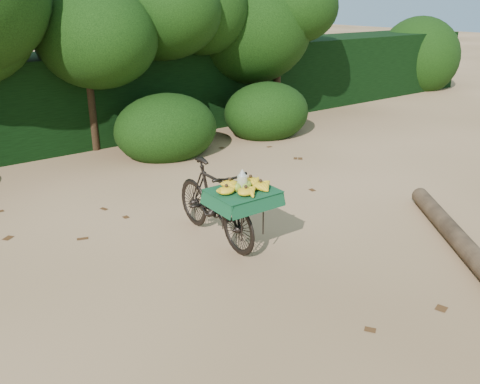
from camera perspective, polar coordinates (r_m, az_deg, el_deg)
ground at (r=5.91m, az=-0.36°, el=-8.03°), size 80.00×80.00×0.00m
vendor_bicycle at (r=6.27m, az=-2.78°, el=-1.06°), size 0.74×1.75×1.01m
fallen_log at (r=6.66m, az=23.69°, el=-5.34°), size 2.12×2.67×0.23m
hedge_backdrop at (r=11.07m, az=-20.45°, el=9.52°), size 26.00×1.80×1.80m
tree_row at (r=9.99m, az=-23.48°, el=14.41°), size 14.50×2.00×4.00m
bush_clumps at (r=9.49m, az=-13.57°, el=5.70°), size 8.80×1.70×0.90m
leaf_litter at (r=6.39m, az=-3.85°, el=-5.70°), size 7.00×7.30×0.01m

